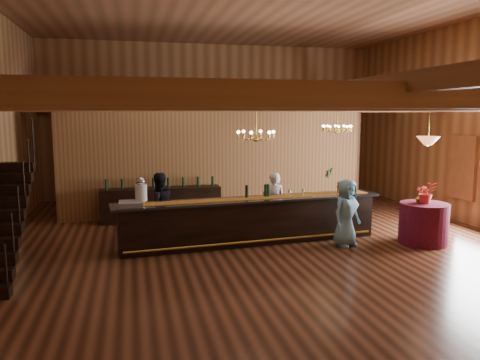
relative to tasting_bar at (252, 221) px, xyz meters
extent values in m
plane|color=brown|center=(0.25, -0.25, -0.54)|extent=(14.00, 14.00, 0.00)
cube|color=#A47443|center=(0.25, 6.75, 2.21)|extent=(12.00, 0.10, 5.50)
cube|color=#976333|center=(0.25, -5.75, 2.66)|extent=(11.90, 0.20, 0.28)
cube|color=#976333|center=(0.25, -3.25, 2.66)|extent=(11.90, 0.20, 0.28)
cube|color=#976333|center=(0.25, -0.75, 2.66)|extent=(11.90, 0.20, 0.28)
cube|color=#976333|center=(0.25, 1.75, 2.66)|extent=(11.90, 0.20, 0.28)
cube|color=#976333|center=(0.25, 4.25, 2.66)|extent=(11.90, 0.20, 0.28)
cube|color=#976333|center=(0.25, 6.55, 2.66)|extent=(11.90, 0.20, 0.28)
cube|color=#976333|center=(-4.25, -0.25, 2.80)|extent=(0.18, 13.90, 0.22)
cube|color=#976333|center=(0.25, -0.25, 2.80)|extent=(0.18, 13.90, 0.22)
cube|color=#976333|center=(4.75, -0.25, 2.80)|extent=(0.18, 13.90, 0.22)
cube|color=#976333|center=(-4.25, 4.25, 1.06)|extent=(0.20, 0.20, 3.20)
cube|color=#976333|center=(4.75, 4.25, 1.06)|extent=(0.20, 0.20, 3.20)
cube|color=brown|center=(-0.25, 3.25, 1.01)|extent=(9.00, 0.18, 3.10)
cube|color=white|center=(6.20, 0.75, 1.01)|extent=(0.12, 1.05, 1.75)
cube|color=black|center=(-5.20, -0.57, 0.76)|extent=(1.00, 0.28, 0.20)
cube|color=black|center=(-5.20, -0.29, 0.96)|extent=(1.00, 0.28, 0.20)
cube|color=black|center=(-5.20, -0.01, 1.16)|extent=(1.00, 0.28, 0.20)
cube|color=black|center=(-5.20, 0.27, 1.36)|extent=(1.00, 0.28, 0.20)
cube|color=black|center=(1.25, 5.25, 0.01)|extent=(1.20, 0.60, 1.10)
cube|color=brown|center=(-1.75, 5.25, -0.04)|extent=(1.00, 0.60, 1.00)
cube|color=black|center=(0.00, 0.00, -0.03)|extent=(6.10, 1.17, 1.01)
cube|color=black|center=(0.00, 0.00, 0.50)|extent=(6.41, 1.33, 0.05)
cube|color=maroon|center=(0.00, 0.00, 0.53)|extent=(5.98, 0.91, 0.01)
cylinder|color=gold|center=(0.00, -0.40, -0.39)|extent=(5.85, 0.55, 0.05)
cylinder|color=silver|center=(-2.51, -0.16, 0.56)|extent=(0.18, 0.18, 0.08)
cylinder|color=silver|center=(-2.51, -0.16, 0.78)|extent=(0.26, 0.26, 0.36)
sphere|color=silver|center=(-2.51, -0.16, 1.03)|extent=(0.18, 0.18, 0.18)
cube|color=gray|center=(-2.73, -0.28, 0.57)|extent=(0.50, 0.50, 0.10)
cube|color=brown|center=(2.25, 0.16, 0.67)|extent=(0.06, 0.06, 0.30)
cube|color=brown|center=(2.53, 0.16, 0.67)|extent=(0.06, 0.06, 0.30)
cylinder|color=brown|center=(2.39, 0.16, 0.70)|extent=(0.24, 0.24, 0.24)
cylinder|color=black|center=(-0.09, 0.12, 0.67)|extent=(0.07, 0.07, 0.30)
cylinder|color=black|center=(0.38, 0.16, 0.67)|extent=(0.07, 0.07, 0.30)
cylinder|color=black|center=(0.44, 0.16, 0.67)|extent=(0.07, 0.07, 0.30)
cube|color=black|center=(-1.91, 2.86, -0.07)|extent=(3.37, 0.60, 0.94)
cylinder|color=maroon|center=(3.90, -0.94, -0.06)|extent=(1.11, 1.11, 0.96)
cylinder|color=gold|center=(-0.12, -0.82, 2.30)|extent=(0.02, 0.02, 0.72)
sphere|color=gold|center=(-0.12, -0.82, 1.94)|extent=(0.12, 0.12, 0.12)
torus|color=gold|center=(-0.12, -0.82, 2.04)|extent=(0.80, 0.80, 0.04)
cylinder|color=gold|center=(2.84, 1.64, 2.32)|extent=(0.02, 0.02, 0.68)
sphere|color=gold|center=(2.84, 1.64, 1.98)|extent=(0.12, 0.12, 0.12)
torus|color=gold|center=(2.84, 1.64, 2.08)|extent=(0.80, 0.80, 0.04)
cylinder|color=gold|center=(3.90, -0.94, 2.26)|extent=(0.02, 0.02, 0.80)
cone|color=#C46E3A|center=(3.90, -0.94, 1.86)|extent=(0.52, 0.52, 0.20)
imported|color=white|center=(0.75, 0.68, 0.25)|extent=(0.65, 0.51, 1.57)
imported|color=black|center=(-2.10, 0.72, 0.28)|extent=(0.95, 0.83, 1.64)
imported|color=#6AA7C1|center=(2.05, -0.71, 0.23)|extent=(0.89, 0.76, 1.55)
imported|color=#244921|center=(3.35, 3.39, 0.13)|extent=(0.75, 0.61, 1.34)
imported|color=red|center=(3.90, -0.96, 0.67)|extent=(0.55, 0.51, 0.51)
imported|color=gold|center=(3.84, -0.81, 0.58)|extent=(0.16, 0.16, 0.32)
camera|label=1|loc=(-2.68, -10.33, 2.46)|focal=35.00mm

